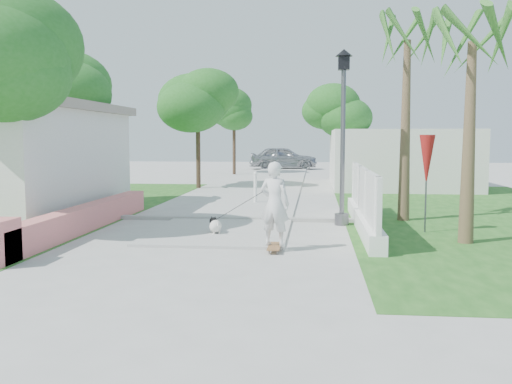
# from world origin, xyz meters

# --- Properties ---
(ground) EXTENTS (90.00, 90.00, 0.00)m
(ground) POSITION_xyz_m (0.00, 0.00, 0.00)
(ground) COLOR #B7B7B2
(ground) RESTS_ON ground
(path_strip) EXTENTS (3.20, 36.00, 0.06)m
(path_strip) POSITION_xyz_m (0.00, 20.00, 0.03)
(path_strip) COLOR #B7B7B2
(path_strip) RESTS_ON ground
(curb) EXTENTS (6.50, 0.25, 0.10)m
(curb) POSITION_xyz_m (0.00, 6.00, 0.05)
(curb) COLOR #999993
(curb) RESTS_ON ground
(grass_left) EXTENTS (8.00, 20.00, 0.01)m
(grass_left) POSITION_xyz_m (-7.00, 8.00, 0.01)
(grass_left) COLOR #1F561B
(grass_left) RESTS_ON ground
(grass_right) EXTENTS (8.00, 20.00, 0.01)m
(grass_right) POSITION_xyz_m (7.00, 8.00, 0.01)
(grass_right) COLOR #1F561B
(grass_right) RESTS_ON ground
(pink_wall) EXTENTS (0.45, 8.20, 0.80)m
(pink_wall) POSITION_xyz_m (-3.30, 3.55, 0.31)
(pink_wall) COLOR #E27476
(pink_wall) RESTS_ON ground
(lattice_fence) EXTENTS (0.35, 7.00, 1.50)m
(lattice_fence) POSITION_xyz_m (3.40, 5.00, 0.54)
(lattice_fence) COLOR white
(lattice_fence) RESTS_ON ground
(building_right) EXTENTS (6.00, 8.00, 2.60)m
(building_right) POSITION_xyz_m (6.00, 18.00, 1.30)
(building_right) COLOR silver
(building_right) RESTS_ON ground
(street_lamp) EXTENTS (0.44, 0.44, 4.44)m
(street_lamp) POSITION_xyz_m (2.90, 5.50, 2.43)
(street_lamp) COLOR #59595E
(street_lamp) RESTS_ON ground
(bollard) EXTENTS (0.14, 0.14, 1.09)m
(bollard) POSITION_xyz_m (0.20, 10.00, 0.58)
(bollard) COLOR white
(bollard) RESTS_ON ground
(patio_umbrella) EXTENTS (0.36, 0.36, 2.30)m
(patio_umbrella) POSITION_xyz_m (4.80, 4.50, 1.69)
(patio_umbrella) COLOR #59595E
(patio_umbrella) RESTS_ON ground
(tree_left_near) EXTENTS (3.60, 3.60, 5.28)m
(tree_left_near) POSITION_xyz_m (-4.48, 2.98, 3.82)
(tree_left_near) COLOR #4C3826
(tree_left_near) RESTS_ON ground
(tree_left_mid) EXTENTS (3.20, 3.20, 4.85)m
(tree_left_mid) POSITION_xyz_m (-5.48, 8.48, 3.50)
(tree_left_mid) COLOR #4C3826
(tree_left_mid) RESTS_ON ground
(tree_path_left) EXTENTS (3.40, 3.40, 5.23)m
(tree_path_left) POSITION_xyz_m (-2.98, 15.98, 3.82)
(tree_path_left) COLOR #4C3826
(tree_path_left) RESTS_ON ground
(tree_path_right) EXTENTS (3.00, 3.00, 4.79)m
(tree_path_right) POSITION_xyz_m (3.22, 19.98, 3.49)
(tree_path_right) COLOR #4C3826
(tree_path_right) RESTS_ON ground
(tree_path_far) EXTENTS (3.20, 3.20, 5.17)m
(tree_path_far) POSITION_xyz_m (-2.78, 25.98, 3.82)
(tree_path_far) COLOR #4C3826
(tree_path_far) RESTS_ON ground
(palm_far) EXTENTS (1.80, 1.80, 5.30)m
(palm_far) POSITION_xyz_m (4.60, 6.50, 4.48)
(palm_far) COLOR brown
(palm_far) RESTS_ON ground
(palm_near) EXTENTS (1.80, 1.80, 4.70)m
(palm_near) POSITION_xyz_m (5.40, 3.20, 3.95)
(palm_near) COLOR brown
(palm_near) RESTS_ON ground
(skateboarder) EXTENTS (1.82, 2.31, 1.77)m
(skateboarder) POSITION_xyz_m (0.72, 2.73, 0.77)
(skateboarder) COLOR #97673C
(skateboarder) RESTS_ON ground
(dog) EXTENTS (0.43, 0.58, 0.42)m
(dog) POSITION_xyz_m (-0.06, 3.62, 0.23)
(dog) COLOR silver
(dog) RESTS_ON ground
(parked_car) EXTENTS (5.01, 2.33, 1.66)m
(parked_car) POSITION_xyz_m (-0.08, 32.16, 0.83)
(parked_car) COLOR #ABAFB3
(parked_car) RESTS_ON ground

